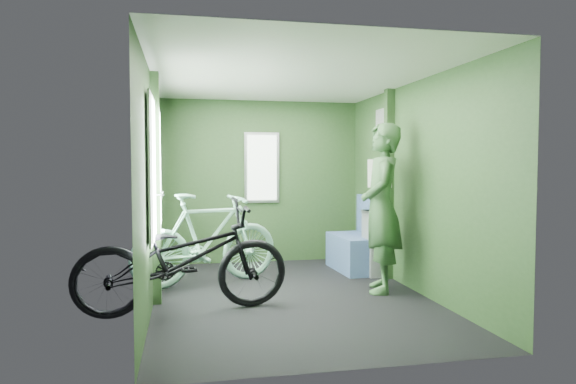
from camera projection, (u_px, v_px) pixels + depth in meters
name	position (u px, v px, depth m)	size (l,w,h in m)	color
room	(286.00, 160.00, 5.38)	(4.00, 4.02, 2.31)	black
bicycle_black	(184.00, 314.00, 4.79)	(0.69, 1.99, 1.04)	black
bicycle_mint	(207.00, 285.00, 5.93)	(0.50, 1.79, 1.07)	#86CAAA
passenger	(381.00, 208.00, 5.60)	(0.62, 0.77, 1.84)	#355A31
waste_box	(375.00, 243.00, 6.43)	(0.24, 0.34, 0.82)	slate
bench_seat	(357.00, 248.00, 6.75)	(0.56, 0.95, 0.98)	navy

